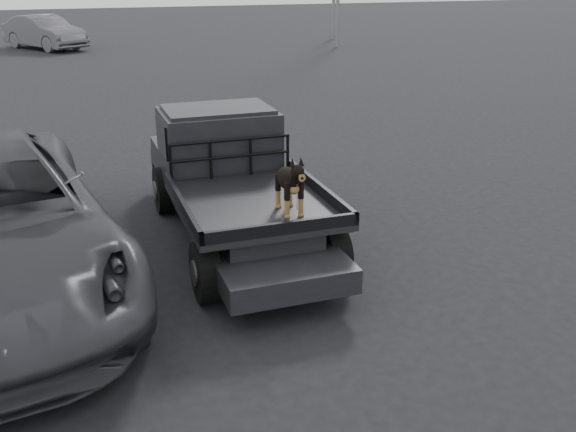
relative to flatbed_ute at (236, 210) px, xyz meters
name	(u,v)px	position (x,y,z in m)	size (l,w,h in m)	color
ground	(285,289)	(0.17, -1.75, -0.46)	(120.00, 120.00, 0.00)	black
flatbed_ute	(236,210)	(0.00, 0.00, 0.00)	(2.00, 5.40, 0.92)	black
ute_cab	(218,135)	(0.00, 0.95, 0.90)	(1.72, 1.30, 0.88)	black
headache_rack	(231,158)	(0.00, 0.20, 0.74)	(1.80, 0.08, 0.55)	black
dog	(289,184)	(0.32, -1.45, 0.83)	(0.32, 0.60, 0.74)	black
distant_car_a	(44,32)	(-2.76, 25.68, 0.34)	(1.68, 4.83, 1.59)	#525257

